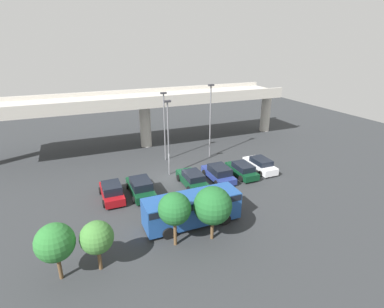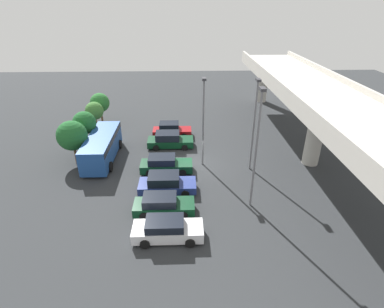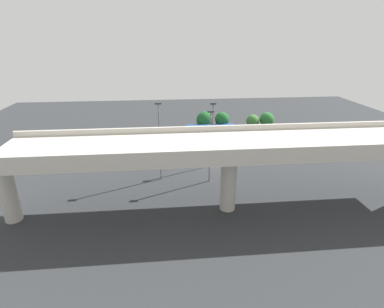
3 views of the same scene
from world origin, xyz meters
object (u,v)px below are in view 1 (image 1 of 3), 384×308
at_px(shuttle_bus, 192,207).
at_px(parked_car_1, 141,187).
at_px(tree_front_centre, 97,238).
at_px(tree_front_right, 175,209).
at_px(parked_car_0, 112,192).
at_px(parked_car_2, 192,179).
at_px(lamp_post_mid_lot, 210,116).
at_px(tree_front_far_right, 213,206).
at_px(parked_car_3, 219,173).
at_px(lamp_post_near_aisle, 164,122).
at_px(parked_car_4, 242,170).
at_px(lamp_post_by_overpass, 168,133).
at_px(tree_front_left, 55,243).
at_px(parked_car_5, 260,165).

bearing_deg(shuttle_bus, parked_car_1, -67.73).
height_order(tree_front_centre, tree_front_right, tree_front_right).
bearing_deg(tree_front_right, parked_car_0, 110.25).
bearing_deg(tree_front_right, shuttle_bus, 43.39).
relative_size(parked_car_2, lamp_post_mid_lot, 0.51).
bearing_deg(tree_front_centre, tree_front_far_right, 0.51).
height_order(parked_car_1, parked_car_3, parked_car_1).
bearing_deg(parked_car_3, lamp_post_near_aisle, 24.48).
height_order(parked_car_3, tree_front_right, tree_front_right).
height_order(lamp_post_mid_lot, tree_front_centre, lamp_post_mid_lot).
relative_size(parked_car_1, parked_car_3, 1.03).
xyz_separation_m(parked_car_4, lamp_post_near_aisle, (-6.28, 7.74, 4.19)).
xyz_separation_m(parked_car_1, lamp_post_near_aisle, (4.99, 7.63, 4.14)).
bearing_deg(tree_front_centre, lamp_post_by_overpass, 54.05).
bearing_deg(parked_car_2, tree_front_right, 149.83).
distance_m(parked_car_0, parked_car_4, 13.99).
relative_size(tree_front_left, tree_front_centre, 1.11).
xyz_separation_m(shuttle_bus, lamp_post_near_aisle, (2.35, 14.09, 3.38)).
height_order(parked_car_0, shuttle_bus, shuttle_bus).
distance_m(parked_car_0, lamp_post_mid_lot, 15.41).
xyz_separation_m(tree_front_centre, tree_front_far_right, (8.12, 0.07, 0.39)).
distance_m(parked_car_2, lamp_post_by_overpass, 5.53).
bearing_deg(lamp_post_mid_lot, parked_car_3, -107.77).
height_order(lamp_post_near_aisle, tree_front_left, lamp_post_near_aisle).
xyz_separation_m(lamp_post_by_overpass, tree_front_left, (-11.25, -12.14, -2.15)).
height_order(parked_car_0, lamp_post_by_overpass, lamp_post_by_overpass).
bearing_deg(shuttle_bus, tree_front_centre, 18.44).
relative_size(parked_car_4, lamp_post_mid_lot, 0.49).
distance_m(parked_car_1, parked_car_5, 13.95).
bearing_deg(parked_car_5, shuttle_bus, 120.95).
bearing_deg(parked_car_0, tree_front_right, -159.75).
height_order(parked_car_3, lamp_post_near_aisle, lamp_post_near_aisle).
xyz_separation_m(parked_car_5, tree_front_centre, (-18.82, -9.28, 1.72)).
height_order(shuttle_bus, lamp_post_by_overpass, lamp_post_by_overpass).
bearing_deg(lamp_post_near_aisle, tree_front_right, -105.65).
bearing_deg(tree_front_left, parked_car_5, 23.42).
height_order(parked_car_4, tree_front_centre, tree_front_centre).
xyz_separation_m(parked_car_1, parked_car_3, (8.46, 0.01, -0.02)).
xyz_separation_m(parked_car_3, tree_front_left, (-15.70, -8.87, 1.94)).
height_order(shuttle_bus, tree_front_centre, tree_front_centre).
relative_size(parked_car_2, shuttle_bus, 0.60).
distance_m(shuttle_bus, lamp_post_by_overpass, 10.38).
height_order(lamp_post_near_aisle, tree_front_right, lamp_post_near_aisle).
height_order(lamp_post_mid_lot, lamp_post_by_overpass, lamp_post_mid_lot).
bearing_deg(parked_car_4, parked_car_5, -80.98).
bearing_deg(parked_car_1, tree_front_centre, 151.51).
distance_m(parked_car_2, tree_front_far_right, 9.16).
bearing_deg(tree_front_right, lamp_post_by_overpass, 73.28).
bearing_deg(lamp_post_by_overpass, tree_front_far_right, -93.58).
distance_m(parked_car_1, tree_front_far_right, 9.69).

